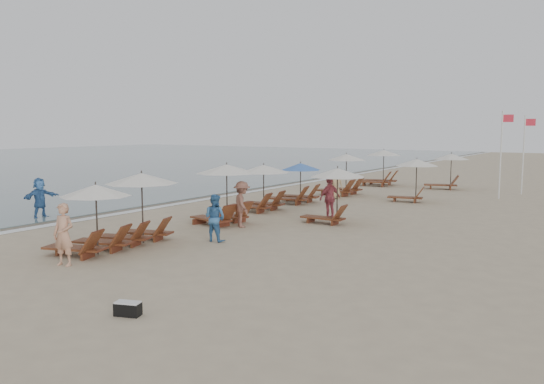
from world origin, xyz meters
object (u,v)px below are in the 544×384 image
Objects in this scene: flag_pole_near at (502,151)px; inland_station_2 at (447,168)px; inland_station_0 at (332,187)px; beachgoer_far_b at (336,185)px; beachgoer_far_a at (330,198)px; lounger_station_0 at (92,220)px; duffel_bag at (128,308)px; waterline_walker at (40,198)px; beachgoer_near at (64,234)px; lounger_station_5 at (342,176)px; inland_station_1 at (413,174)px; lounger_station_2 at (223,193)px; beachgoer_mid_a at (215,218)px; lounger_station_4 at (296,185)px; beachgoer_mid_b at (242,204)px; lounger_station_3 at (259,187)px; lounger_station_6 at (379,169)px; lounger_station_1 at (138,204)px.

inland_station_2 is at bearing 139.65° from flag_pole_near.
inland_station_0 is 7.88m from beachgoer_far_b.
flag_pole_near is at bearing -178.88° from beachgoer_far_a.
lounger_station_0 is at bearing -110.57° from flag_pole_near.
waterline_walker is at bearing 152.85° from duffel_bag.
beachgoer_near reaches higher than duffel_bag.
lounger_station_0 is at bearing -129.95° from beachgoer_far_b.
lounger_station_5 is at bearing 90.65° from lounger_station_0.
duffel_bag is at bearing 32.91° from beachgoer_far_a.
inland_station_1 is at bearing -9.30° from lounger_station_5.
inland_station_1 is at bearing 64.75° from beachgoer_near.
flag_pole_near is (3.56, 3.82, 1.15)m from inland_station_1.
beachgoer_mid_a is at bearing -56.10° from lounger_station_2.
lounger_station_5 is (0.45, 4.40, 0.15)m from lounger_station_4.
inland_station_0 is at bearing 56.06° from beachgoer_far_a.
beachgoer_mid_a is 0.90× the size of beachgoer_far_a.
beachgoer_mid_b is at bearing -8.96° from lounger_station_2.
lounger_station_3 is 13.74m from lounger_station_6.
beachgoer_near is 0.37× the size of flag_pole_near.
lounger_station_1 reaches higher than inland_station_0.
duffel_bag is (5.36, -20.84, -0.94)m from lounger_station_5.
lounger_station_2 is 3.72m from lounger_station_3.
lounger_station_2 is at bearing -59.18° from beachgoer_mid_a.
lounger_station_0 is 0.53× the size of flag_pole_near.
inland_station_2 is 1.55× the size of beachgoer_mid_b.
inland_station_0 reaches higher than beachgoer_near.
lounger_station_4 is 14.62m from beachgoer_near.
beachgoer_far_a is (3.77, -3.53, -0.05)m from lounger_station_4.
lounger_station_3 is 14.46m from duffel_bag.
lounger_station_3 is 1.02× the size of lounger_station_5.
waterline_walker is (-11.57, -13.69, -0.61)m from inland_station_1.
lounger_station_4 is at bearing -148.40° from beachgoer_far_b.
lounger_station_1 is 0.94× the size of lounger_station_3.
lounger_station_1 is at bearing -112.66° from flag_pole_near.
lounger_station_2 is 7.71m from beachgoer_near.
flag_pole_near is (7.70, 14.38, 1.36)m from lounger_station_2.
beachgoer_far_a is at bearing 67.54° from lounger_station_1.
inland_station_1 reaches higher than lounger_station_4.
inland_station_1 is at bearing -133.05° from flag_pole_near.
beachgoer_far_a is at bearing 47.53° from lounger_station_2.
lounger_station_0 is 0.93× the size of lounger_station_2.
lounger_station_6 is 27.51m from duffel_bag.
lounger_station_4 is 10.06m from beachgoer_mid_a.
lounger_station_3 is 7.66m from lounger_station_5.
beachgoer_far_a is 12.33m from waterline_walker.
lounger_station_6 is at bearing 91.50° from lounger_station_2.
inland_station_0 is at bearing 67.19° from lounger_station_0.
lounger_station_5 is 1.66× the size of beachgoer_mid_a.
lounger_station_3 is 4.22m from beachgoer_mid_b.
waterline_walker is 14.10m from duffel_bag.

